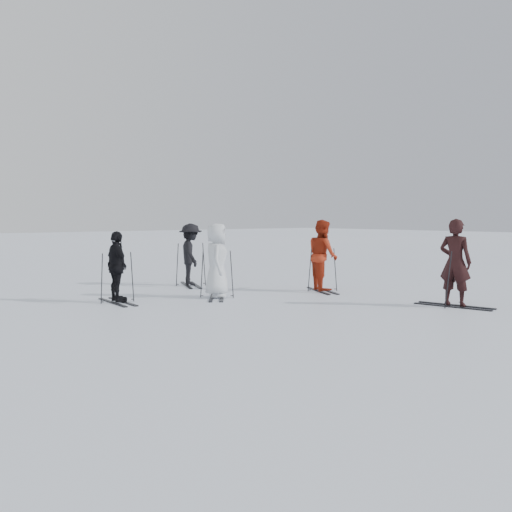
{
  "coord_description": "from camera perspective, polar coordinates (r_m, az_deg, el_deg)",
  "views": [
    {
      "loc": [
        -8.89,
        -9.72,
        1.97
      ],
      "look_at": [
        0.0,
        1.0,
        1.0
      ],
      "focal_mm": 40.0,
      "sensor_mm": 36.0,
      "label": 1
    }
  ],
  "objects": [
    {
      "name": "skis_grey",
      "position": [
        13.83,
        -3.94,
        -1.75
      ],
      "size": [
        1.8,
        1.67,
        1.18
      ],
      "primitive_type": null,
      "rotation": [
        0.0,
        0.0,
        0.91
      ],
      "color": "black",
      "rests_on": "ground"
    },
    {
      "name": "skier_grey",
      "position": [
        13.8,
        -3.94,
        -0.54
      ],
      "size": [
        0.97,
        1.03,
        1.77
      ],
      "primitive_type": "imported",
      "rotation": [
        0.0,
        0.0,
        0.91
      ],
      "color": "silver",
      "rests_on": "ground"
    },
    {
      "name": "ground",
      "position": [
        13.32,
        2.76,
        -4.53
      ],
      "size": [
        120.0,
        120.0,
        0.0
      ],
      "primitive_type": "plane",
      "color": "silver",
      "rests_on": "ground"
    },
    {
      "name": "skier_uphill_left",
      "position": [
        13.37,
        -13.72,
        -1.14
      ],
      "size": [
        0.46,
        0.97,
        1.6
      ],
      "primitive_type": "imported",
      "rotation": [
        0.0,
        0.0,
        1.49
      ],
      "color": "black",
      "rests_on": "ground"
    },
    {
      "name": "skis_uphill_far",
      "position": [
        16.32,
        -6.54,
        -0.76
      ],
      "size": [
        1.94,
        1.53,
        1.25
      ],
      "primitive_type": null,
      "rotation": [
        0.0,
        0.0,
        1.15
      ],
      "color": "black",
      "rests_on": "ground"
    },
    {
      "name": "skier_near_dark",
      "position": [
        13.13,
        19.3,
        -0.72
      ],
      "size": [
        0.58,
        0.77,
        1.89
      ],
      "primitive_type": "imported",
      "rotation": [
        0.0,
        0.0,
        1.77
      ],
      "color": "black",
      "rests_on": "ground"
    },
    {
      "name": "skis_uphill_left",
      "position": [
        13.39,
        -13.71,
        -2.03
      ],
      "size": [
        1.69,
        0.98,
        1.19
      ],
      "primitive_type": null,
      "rotation": [
        0.0,
        0.0,
        1.49
      ],
      "color": "black",
      "rests_on": "ground"
    },
    {
      "name": "skis_red",
      "position": [
        15.1,
        6.68,
        -1.31
      ],
      "size": [
        1.81,
        1.45,
        1.17
      ],
      "primitive_type": null,
      "rotation": [
        0.0,
        0.0,
        1.13
      ],
      "color": "black",
      "rests_on": "ground"
    },
    {
      "name": "skier_red",
      "position": [
        15.07,
        6.69,
        -0.0
      ],
      "size": [
        1.02,
        1.12,
        1.86
      ],
      "primitive_type": "imported",
      "rotation": [
        0.0,
        0.0,
        1.13
      ],
      "color": "#A02812",
      "rests_on": "ground"
    },
    {
      "name": "skis_near_dark",
      "position": [
        13.16,
        19.27,
        -2.05
      ],
      "size": [
        1.9,
        1.26,
        1.28
      ],
      "primitive_type": null,
      "rotation": [
        0.0,
        0.0,
        1.77
      ],
      "color": "black",
      "rests_on": "ground"
    },
    {
      "name": "skier_uphill_far",
      "position": [
        16.3,
        -6.55,
        0.09
      ],
      "size": [
        1.05,
        1.29,
        1.74
      ],
      "primitive_type": "imported",
      "rotation": [
        0.0,
        0.0,
        1.15
      ],
      "color": "black",
      "rests_on": "ground"
    }
  ]
}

